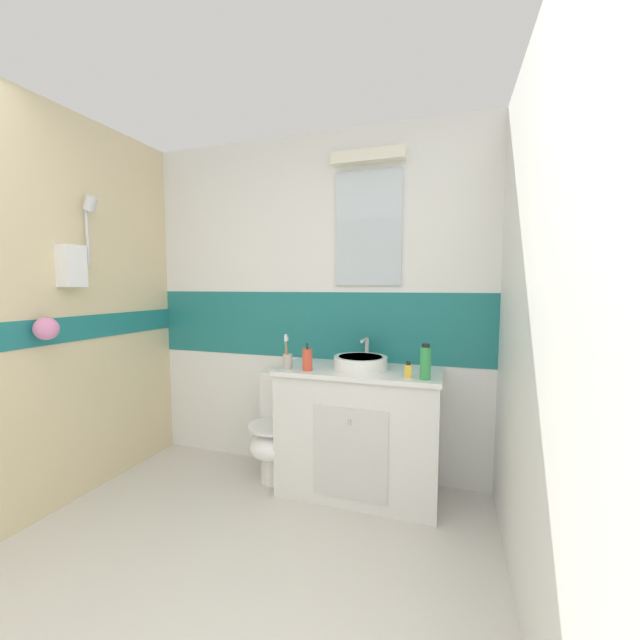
{
  "coord_description": "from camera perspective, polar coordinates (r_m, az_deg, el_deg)",
  "views": [
    {
      "loc": [
        0.99,
        -0.34,
        1.39
      ],
      "look_at": [
        0.24,
        1.9,
        1.19
      ],
      "focal_mm": 21.78,
      "sensor_mm": 36.0,
      "label": 1
    }
  ],
  "objects": [
    {
      "name": "toilet",
      "position": [
        2.93,
        -6.03,
        -15.76
      ],
      "size": [
        0.37,
        0.5,
        0.77
      ],
      "color": "white",
      "rests_on": "ground_plane"
    },
    {
      "name": "toothbrush_cup",
      "position": [
        2.58,
        -4.82,
        -5.76
      ],
      "size": [
        0.06,
        0.06,
        0.23
      ],
      "color": "#B2ADA3",
      "rests_on": "vanity_cabinet"
    },
    {
      "name": "wall_back_tiled",
      "position": [
        2.95,
        -0.94,
        2.41
      ],
      "size": [
        3.2,
        0.2,
        2.5
      ],
      "color": "white",
      "rests_on": "ground_plane"
    },
    {
      "name": "soap_dispenser",
      "position": [
        2.52,
        -1.88,
        -5.84
      ],
      "size": [
        0.06,
        0.06,
        0.18
      ],
      "color": "#D84C33",
      "rests_on": "vanity_cabinet"
    },
    {
      "name": "sink_basin",
      "position": [
        2.59,
        5.97,
        -6.13
      ],
      "size": [
        0.35,
        0.4,
        0.19
      ],
      "color": "white",
      "rests_on": "vanity_cabinet"
    },
    {
      "name": "shampoo_bottle_tall",
      "position": [
        2.36,
        15.23,
        -6.03
      ],
      "size": [
        0.06,
        0.06,
        0.21
      ],
      "color": "green",
      "rests_on": "vanity_cabinet"
    },
    {
      "name": "wall_left_shower_alcove",
      "position": [
        2.8,
        -38.14,
        0.99
      ],
      "size": [
        0.25,
        3.48,
        2.5
      ],
      "color": "beige",
      "rests_on": "ground_plane"
    },
    {
      "name": "wall_right_plain",
      "position": [
        1.59,
        31.6,
        -0.98
      ],
      "size": [
        0.1,
        3.48,
        2.5
      ],
      "primitive_type": "cube",
      "color": "white",
      "rests_on": "ground_plane"
    },
    {
      "name": "ground_plane",
      "position": [
        2.31,
        -13.42,
        -32.91
      ],
      "size": [
        3.2,
        3.48,
        0.04
      ],
      "primitive_type": "cube",
      "color": "beige"
    },
    {
      "name": "perfume_flask_small",
      "position": [
        2.4,
        12.83,
        -7.15
      ],
      "size": [
        0.04,
        0.03,
        0.09
      ],
      "color": "yellow",
      "rests_on": "vanity_cabinet"
    },
    {
      "name": "vanity_cabinet",
      "position": [
        2.72,
        5.75,
        -15.86
      ],
      "size": [
        1.06,
        0.53,
        0.85
      ],
      "color": "silver",
      "rests_on": "ground_plane"
    }
  ]
}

